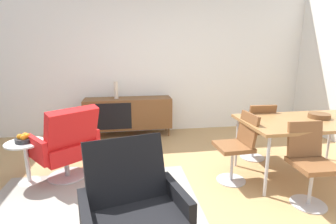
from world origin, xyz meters
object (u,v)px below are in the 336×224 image
object	(u,v)px
side_table_round	(27,158)
vase_cobalt	(116,90)
dining_chair_near_window	(238,145)
sideboard	(128,113)
dining_chair_back_left	(257,129)
fruit_bowl	(24,139)
dining_table	(306,123)
armchair_black_shell	(132,207)
lounge_chair_red	(67,143)
wooden_bowl_on_table	(319,116)
dining_chair_front_left	(310,161)

from	to	relation	value
side_table_round	vase_cobalt	bearing A→B (deg)	57.35
dining_chair_near_window	sideboard	bearing A→B (deg)	123.02
dining_chair_back_left	dining_chair_near_window	size ratio (longest dim) A/B	1.00
dining_chair_back_left	fruit_bowl	world-z (taller)	dining_chair_back_left
dining_table	fruit_bowl	xyz separation A→B (m)	(-3.42, 0.37, -0.13)
dining_table	dining_chair_near_window	xyz separation A→B (m)	(-0.89, 0.00, -0.23)
armchair_black_shell	side_table_round	size ratio (longest dim) A/B	1.82
lounge_chair_red	fruit_bowl	size ratio (longest dim) A/B	4.73
sideboard	dining_chair_near_window	xyz separation A→B (m)	(1.29, -1.98, 0.03)
sideboard	vase_cobalt	xyz separation A→B (m)	(-0.20, 0.00, 0.44)
dining_table	armchair_black_shell	distance (m)	2.45
wooden_bowl_on_table	lounge_chair_red	world-z (taller)	lounge_chair_red
wooden_bowl_on_table	armchair_black_shell	xyz separation A→B (m)	(-2.41, -1.15, -0.30)
armchair_black_shell	dining_chair_front_left	bearing A→B (deg)	15.81
fruit_bowl	dining_table	bearing A→B (deg)	-6.15
dining_chair_back_left	side_table_round	bearing A→B (deg)	-176.45
wooden_bowl_on_table	armchair_black_shell	world-z (taller)	armchair_black_shell
side_table_round	fruit_bowl	world-z (taller)	fruit_bowl
dining_chair_back_left	fruit_bowl	size ratio (longest dim) A/B	4.28
vase_cobalt	wooden_bowl_on_table	distance (m)	3.24
dining_chair_back_left	fruit_bowl	distance (m)	3.08
dining_chair_back_left	dining_chair_front_left	bearing A→B (deg)	-89.85
dining_table	fruit_bowl	size ratio (longest dim) A/B	8.00
wooden_bowl_on_table	dining_chair_near_window	xyz separation A→B (m)	(-1.11, -0.06, -0.30)
wooden_bowl_on_table	vase_cobalt	bearing A→B (deg)	143.54
vase_cobalt	dining_chair_near_window	world-z (taller)	vase_cobalt
wooden_bowl_on_table	lounge_chair_red	bearing A→B (deg)	174.07
sideboard	vase_cobalt	world-z (taller)	vase_cobalt
armchair_black_shell	dining_chair_back_left	bearing A→B (deg)	41.70
dining_table	dining_chair_front_left	world-z (taller)	dining_chair_front_left
dining_chair_front_left	wooden_bowl_on_table	bearing A→B (deg)	47.68
vase_cobalt	dining_chair_back_left	size ratio (longest dim) A/B	0.37
sideboard	dining_chair_front_left	size ratio (longest dim) A/B	1.87
dining_table	lounge_chair_red	distance (m)	2.98
lounge_chair_red	side_table_round	xyz separation A→B (m)	(-0.47, -0.03, -0.15)
vase_cobalt	fruit_bowl	bearing A→B (deg)	-122.62
vase_cobalt	dining_chair_front_left	size ratio (longest dim) A/B	0.37
sideboard	armchair_black_shell	distance (m)	3.07
lounge_chair_red	fruit_bowl	xyz separation A→B (m)	(-0.47, -0.03, 0.10)
armchair_black_shell	fruit_bowl	distance (m)	1.90
dining_chair_back_left	vase_cobalt	bearing A→B (deg)	144.87
dining_chair_near_window	armchair_black_shell	bearing A→B (deg)	-140.24
armchair_black_shell	lounge_chair_red	bearing A→B (deg)	117.18
wooden_bowl_on_table	dining_chair_front_left	world-z (taller)	dining_chair_front_left
dining_chair_back_left	armchair_black_shell	size ratio (longest dim) A/B	0.90
vase_cobalt	armchair_black_shell	world-z (taller)	vase_cobalt
dining_table	wooden_bowl_on_table	size ratio (longest dim) A/B	6.15
sideboard	side_table_round	size ratio (longest dim) A/B	3.08
lounge_chair_red	armchair_black_shell	distance (m)	1.66
sideboard	wooden_bowl_on_table	distance (m)	3.09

